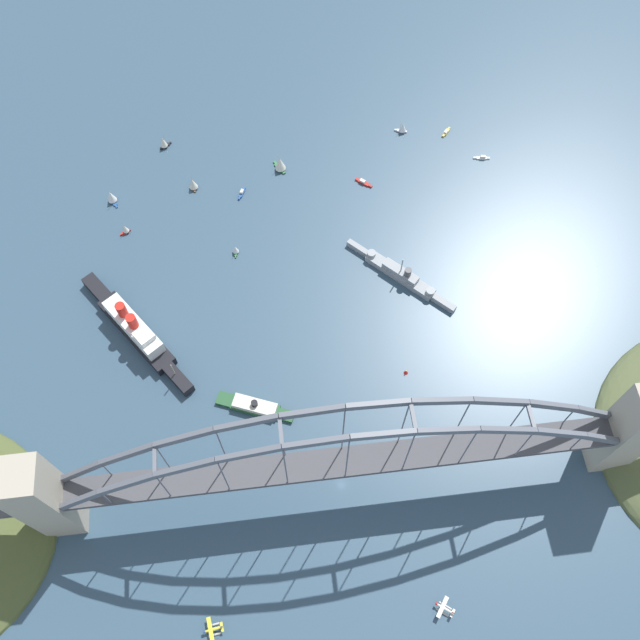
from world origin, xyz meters
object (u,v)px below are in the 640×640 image
object	(u,v)px
small_boat_0	(280,164)
small_boat_4	(403,127)
small_boat_8	(482,158)
channel_marker_buoy	(406,372)
small_boat_5	(363,182)
seaplane_second_in_formation	(444,608)
harbor_ferry_steamer	(255,406)
small_boat_1	(111,196)
naval_cruiser	(401,275)
small_boat_10	(125,229)
ocean_liner	(135,329)
seaplane_taxiing_near_bridge	(213,630)
harbor_arch_bridge	(343,461)
small_boat_2	(242,193)
small_boat_7	(193,184)
small_boat_3	(446,132)
small_boat_9	(163,142)
small_boat_6	(235,250)

from	to	relation	value
small_boat_0	small_boat_4	distance (m)	76.04
small_boat_8	channel_marker_buoy	world-z (taller)	channel_marker_buoy
small_boat_5	seaplane_second_in_formation	bearing A→B (deg)	-90.08
harbor_ferry_steamer	small_boat_1	size ratio (longest dim) A/B	3.96
naval_cruiser	small_boat_10	xyz separation A→B (m)	(-141.45, 45.70, 0.31)
small_boat_1	small_boat_4	bearing A→B (deg)	10.60
ocean_liner	small_boat_4	world-z (taller)	ocean_liner
harbor_ferry_steamer	seaplane_taxiing_near_bridge	distance (m)	96.07
harbor_arch_bridge	small_boat_5	xyz separation A→B (m)	(34.97, 166.95, -34.06)
channel_marker_buoy	ocean_liner	bearing A→B (deg)	164.25
seaplane_second_in_formation	small_boat_2	xyz separation A→B (m)	(-67.81, 223.36, -1.09)
naval_cruiser	small_boat_7	bearing A→B (deg)	145.60
small_boat_4	small_boat_10	size ratio (longest dim) A/B	1.19
small_boat_2	small_boat_1	bearing A→B (deg)	177.26
ocean_liner	harbor_ferry_steamer	distance (m)	71.41
small_boat_1	small_boat_8	size ratio (longest dim) A/B	0.99
naval_cruiser	small_boat_3	distance (m)	104.52
naval_cruiser	harbor_arch_bridge	bearing A→B (deg)	-113.54
seaplane_second_in_formation	ocean_liner	bearing A→B (deg)	131.37
small_boat_5	small_boat_4	bearing A→B (deg)	51.30
seaplane_second_in_formation	small_boat_7	xyz separation A→B (m)	(-94.11, 230.63, 2.09)
small_boat_0	small_boat_1	xyz separation A→B (m)	(-93.95, -11.56, -0.54)
harbor_arch_bridge	harbor_ferry_steamer	size ratio (longest dim) A/B	8.21
ocean_liner	small_boat_5	bearing A→B (deg)	32.89
naval_cruiser	small_boat_4	distance (m)	100.62
harbor_arch_bridge	small_boat_9	bearing A→B (deg)	110.00
small_boat_5	harbor_arch_bridge	bearing A→B (deg)	-101.83
small_boat_10	seaplane_taxiing_near_bridge	bearing A→B (deg)	-79.50
small_boat_7	small_boat_9	bearing A→B (deg)	116.19
small_boat_1	harbor_arch_bridge	bearing A→B (deg)	-58.63
channel_marker_buoy	seaplane_second_in_formation	bearing A→B (deg)	-91.88
harbor_ferry_steamer	small_boat_1	world-z (taller)	small_boat_1
small_boat_0	small_boat_8	bearing A→B (deg)	-2.86
small_boat_2	small_boat_6	size ratio (longest dim) A/B	1.36
harbor_arch_bridge	seaplane_second_in_formation	world-z (taller)	harbor_arch_bridge
small_boat_1	naval_cruiser	bearing A→B (deg)	-24.39
ocean_liner	small_boat_6	bearing A→B (deg)	39.86
small_boat_7	small_boat_10	xyz separation A→B (m)	(-37.03, -25.79, -1.02)
small_boat_9	seaplane_taxiing_near_bridge	bearing A→B (deg)	-86.43
seaplane_taxiing_near_bridge	small_boat_8	bearing A→B (deg)	54.38
harbor_arch_bridge	harbor_ferry_steamer	xyz separation A→B (m)	(-35.41, 40.42, -32.73)
small_boat_0	small_boat_7	distance (m)	49.83
small_boat_2	small_boat_9	size ratio (longest dim) A/B	0.93
seaplane_taxiing_near_bridge	small_boat_5	distance (m)	238.94
small_boat_3	small_boat_4	bearing A→B (deg)	171.05
harbor_arch_bridge	small_boat_10	distance (m)	180.27
seaplane_taxiing_near_bridge	small_boat_9	world-z (taller)	small_boat_9
harbor_ferry_steamer	small_boat_6	xyz separation A→B (m)	(-3.43, 88.47, 0.69)
harbor_ferry_steamer	channel_marker_buoy	size ratio (longest dim) A/B	13.42
small_boat_2	small_boat_5	bearing A→B (deg)	-0.41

